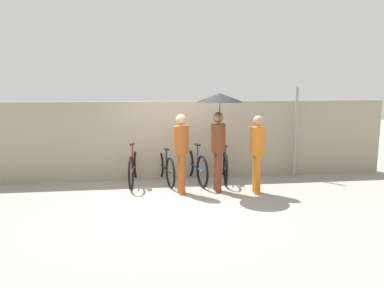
% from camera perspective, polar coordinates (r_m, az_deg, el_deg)
% --- Properties ---
extents(ground_plane, '(30.00, 30.00, 0.00)m').
position_cam_1_polar(ground_plane, '(7.79, -0.91, -8.24)').
color(ground_plane, gray).
extents(back_wall, '(10.62, 0.12, 1.91)m').
position_cam_1_polar(back_wall, '(9.22, -2.11, 0.60)').
color(back_wall, gray).
rests_on(back_wall, ground).
extents(parked_bicycle_0, '(0.44, 1.81, 1.11)m').
position_cam_1_polar(parked_bicycle_0, '(8.90, -8.85, -3.47)').
color(parked_bicycle_0, black).
rests_on(parked_bicycle_0, ground).
extents(parked_bicycle_1, '(0.50, 1.72, 1.04)m').
position_cam_1_polar(parked_bicycle_1, '(8.92, -4.19, -3.53)').
color(parked_bicycle_1, black).
rests_on(parked_bicycle_1, ground).
extents(parked_bicycle_2, '(0.49, 1.80, 0.98)m').
position_cam_1_polar(parked_bicycle_2, '(8.96, 0.47, -3.36)').
color(parked_bicycle_2, black).
rests_on(parked_bicycle_2, ground).
extents(parked_bicycle_3, '(0.45, 1.71, 1.08)m').
position_cam_1_polar(parked_bicycle_3, '(9.12, 4.97, -3.14)').
color(parked_bicycle_3, black).
rests_on(parked_bicycle_3, ground).
extents(pedestrian_leading, '(0.32, 0.32, 1.70)m').
position_cam_1_polar(pedestrian_leading, '(7.88, -1.67, -0.55)').
color(pedestrian_leading, '#9E4C1E').
rests_on(pedestrian_leading, ground).
extents(pedestrian_center, '(0.98, 0.98, 2.14)m').
position_cam_1_polar(pedestrian_center, '(7.88, 4.16, 4.28)').
color(pedestrian_center, brown).
rests_on(pedestrian_center, ground).
extents(pedestrian_trailing, '(0.32, 0.32, 1.67)m').
position_cam_1_polar(pedestrian_trailing, '(8.02, 9.92, -0.65)').
color(pedestrian_trailing, '#C66B1E').
rests_on(pedestrian_trailing, ground).
extents(awning_pole, '(0.07, 0.07, 2.26)m').
position_cam_1_polar(awning_pole, '(9.64, 15.49, 1.69)').
color(awning_pole, gray).
rests_on(awning_pole, ground).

